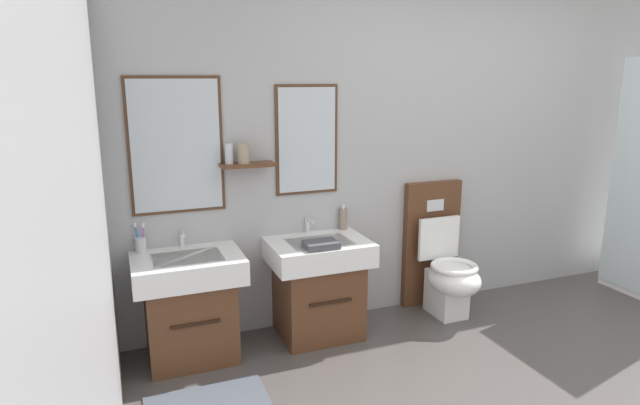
% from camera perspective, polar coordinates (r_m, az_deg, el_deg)
% --- Properties ---
extents(wall_back, '(5.20, 0.27, 2.78)m').
position_cam_1_polar(wall_back, '(4.33, 12.59, 7.55)').
color(wall_back, '#A8A8AA').
rests_on(wall_back, ground).
extents(wall_left, '(0.12, 3.78, 2.78)m').
position_cam_1_polar(wall_left, '(1.80, -24.71, -1.04)').
color(wall_left, '#A8A8AA').
rests_on(wall_left, ground).
extents(vanity_sink_left, '(0.68, 0.52, 0.70)m').
position_cam_1_polar(vanity_sink_left, '(3.61, -13.69, -10.31)').
color(vanity_sink_left, '#56331E').
rests_on(vanity_sink_left, ground).
extents(tap_on_left_sink, '(0.03, 0.13, 0.11)m').
position_cam_1_polar(tap_on_left_sink, '(3.66, -14.44, -3.51)').
color(tap_on_left_sink, silver).
rests_on(tap_on_left_sink, vanity_sink_left).
extents(vanity_sink_right, '(0.68, 0.52, 0.70)m').
position_cam_1_polar(vanity_sink_right, '(3.81, -0.22, -8.65)').
color(vanity_sink_right, '#56331E').
rests_on(vanity_sink_right, ground).
extents(tap_on_right_sink, '(0.03, 0.13, 0.11)m').
position_cam_1_polar(tap_on_right_sink, '(3.86, -1.26, -2.24)').
color(tap_on_right_sink, silver).
rests_on(tap_on_right_sink, vanity_sink_right).
extents(toilet, '(0.48, 0.63, 1.00)m').
position_cam_1_polar(toilet, '(4.28, 12.83, -6.47)').
color(toilet, '#56331E').
rests_on(toilet, ground).
extents(toothbrush_cup, '(0.07, 0.07, 0.19)m').
position_cam_1_polar(toothbrush_cup, '(3.64, -18.50, -4.18)').
color(toothbrush_cup, silver).
rests_on(toothbrush_cup, vanity_sink_left).
extents(soap_dispenser, '(0.06, 0.06, 0.19)m').
position_cam_1_polar(soap_dispenser, '(3.95, 2.47, -1.71)').
color(soap_dispenser, gray).
rests_on(soap_dispenser, vanity_sink_right).
extents(folded_hand_towel, '(0.22, 0.16, 0.04)m').
position_cam_1_polar(folded_hand_towel, '(3.54, 0.11, -4.50)').
color(folded_hand_towel, '#47474C').
rests_on(folded_hand_towel, vanity_sink_right).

